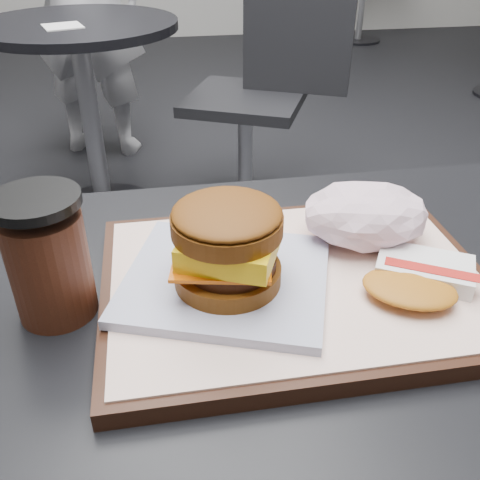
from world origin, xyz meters
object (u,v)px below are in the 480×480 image
object	(u,v)px
customer_table	(290,448)
coffee_cup	(48,260)
crumpled_wrapper	(366,215)
serving_tray	(295,283)
neighbor_chair	(263,86)
hash_brown	(418,277)
neighbor_table	(85,79)
breakfast_sandwich	(227,253)

from	to	relation	value
customer_table	coffee_cup	world-z (taller)	coffee_cup
crumpled_wrapper	serving_tray	bearing A→B (deg)	-149.24
serving_tray	crumpled_wrapper	distance (m)	0.11
serving_tray	neighbor_chair	world-z (taller)	neighbor_chair
serving_tray	hash_brown	distance (m)	0.12
customer_table	neighbor_chair	distance (m)	1.63
serving_tray	coffee_cup	xyz separation A→B (m)	(-0.23, 0.01, 0.05)
hash_brown	neighbor_chair	xyz separation A→B (m)	(0.19, 1.59, -0.29)
serving_tray	neighbor_chair	size ratio (longest dim) A/B	0.43
crumpled_wrapper	neighbor_table	size ratio (longest dim) A/B	0.18
neighbor_table	hash_brown	bearing A→B (deg)	-74.12
crumpled_wrapper	neighbor_chair	xyz separation A→B (m)	(0.21, 1.50, -0.31)
customer_table	serving_tray	size ratio (longest dim) A/B	2.11
breakfast_sandwich	coffee_cup	xyz separation A→B (m)	(-0.16, 0.02, -0.00)
coffee_cup	customer_table	bearing A→B (deg)	-14.02
serving_tray	neighbor_table	distance (m)	1.66
breakfast_sandwich	coffee_cup	size ratio (longest dim) A/B	1.90
serving_tray	hash_brown	size ratio (longest dim) A/B	2.81
serving_tray	coffee_cup	size ratio (longest dim) A/B	3.06
serving_tray	neighbor_chair	bearing A→B (deg)	79.22
crumpled_wrapper	coffee_cup	size ratio (longest dim) A/B	1.08
customer_table	breakfast_sandwich	xyz separation A→B (m)	(-0.06, 0.04, 0.24)
neighbor_table	coffee_cup	bearing A→B (deg)	-85.45
crumpled_wrapper	hash_brown	bearing A→B (deg)	-77.41
hash_brown	crumpled_wrapper	size ratio (longest dim) A/B	1.01
serving_tray	crumpled_wrapper	size ratio (longest dim) A/B	2.83
customer_table	crumpled_wrapper	size ratio (longest dim) A/B	5.96
customer_table	coffee_cup	size ratio (longest dim) A/B	6.45
breakfast_sandwich	hash_brown	size ratio (longest dim) A/B	1.75
coffee_cup	serving_tray	bearing A→B (deg)	-2.17
breakfast_sandwich	coffee_cup	distance (m)	0.16
crumpled_wrapper	breakfast_sandwich	bearing A→B (deg)	-158.80
serving_tray	crumpled_wrapper	xyz separation A→B (m)	(0.09, 0.05, 0.04)
serving_tray	neighbor_table	size ratio (longest dim) A/B	0.51
breakfast_sandwich	neighbor_table	distance (m)	1.66
crumpled_wrapper	neighbor_chair	world-z (taller)	neighbor_chair
customer_table	crumpled_wrapper	xyz separation A→B (m)	(0.10, 0.10, 0.24)
breakfast_sandwich	neighbor_chair	world-z (taller)	breakfast_sandwich
hash_brown	neighbor_chair	bearing A→B (deg)	83.32
breakfast_sandwich	crumpled_wrapper	bearing A→B (deg)	21.20
neighbor_chair	hash_brown	bearing A→B (deg)	-96.68
hash_brown	neighbor_chair	size ratio (longest dim) A/B	0.15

